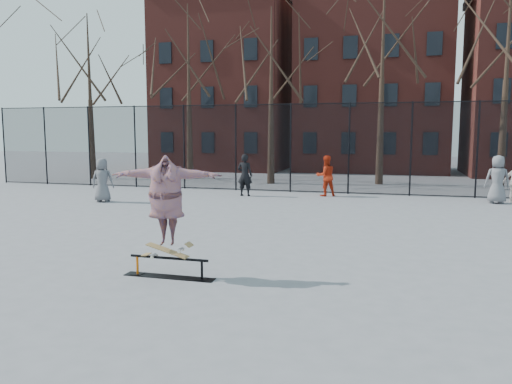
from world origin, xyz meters
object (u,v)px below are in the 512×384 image
(skateboard, at_px, (168,254))
(bystander_red, at_px, (326,176))
(bystander_black, at_px, (245,175))
(bystander_grey, at_px, (102,180))
(skate_rail, at_px, (169,269))
(skater, at_px, (167,207))
(bystander_extra, at_px, (497,179))

(skateboard, xyz_separation_m, bystander_red, (1.27, 12.78, 0.42))
(skateboard, relative_size, bystander_black, 0.50)
(skateboard, xyz_separation_m, bystander_grey, (-6.89, 8.66, 0.41))
(skateboard, xyz_separation_m, bystander_black, (-2.06, 11.89, 0.45))
(skate_rail, bearing_deg, bystander_black, 99.96)
(skater, relative_size, bystander_red, 1.19)
(skateboard, height_order, bystander_extra, bystander_extra)
(bystander_grey, bearing_deg, bystander_red, -168.35)
(skate_rail, distance_m, bystander_extra, 14.61)
(skateboard, relative_size, skater, 0.44)
(skate_rail, xyz_separation_m, bystander_black, (-2.09, 11.89, 0.74))
(bystander_grey, xyz_separation_m, bystander_black, (4.83, 3.23, 0.04))
(bystander_red, bearing_deg, bystander_grey, -0.52)
(bystander_black, bearing_deg, skater, 103.15)
(skateboard, bearing_deg, bystander_red, 84.33)
(bystander_black, xyz_separation_m, bystander_red, (3.33, 0.88, -0.03))
(skateboard, distance_m, bystander_grey, 11.08)
(bystander_grey, bearing_deg, skateboard, 113.43)
(skater, bearing_deg, skateboard, 166.88)
(skate_rail, xyz_separation_m, skateboard, (-0.03, 0.00, 0.29))
(skateboard, distance_m, bystander_red, 12.84)
(skateboard, bearing_deg, skater, 0.00)
(skate_rail, xyz_separation_m, bystander_extra, (7.85, 12.30, 0.77))
(skate_rail, distance_m, skateboard, 0.29)
(skater, bearing_deg, bystander_black, 86.72)
(skateboard, distance_m, skater, 0.89)
(skate_rail, relative_size, bystander_grey, 1.04)
(skate_rail, distance_m, skater, 1.18)
(bystander_black, xyz_separation_m, bystander_extra, (9.93, 0.41, 0.03))
(skater, relative_size, bystander_extra, 1.11)
(skate_rail, relative_size, skateboard, 1.99)
(skater, xyz_separation_m, bystander_black, (-2.06, 11.89, -0.44))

